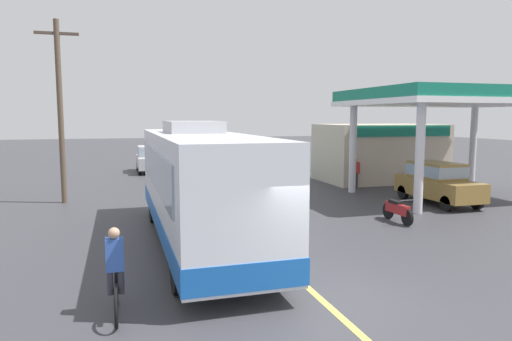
# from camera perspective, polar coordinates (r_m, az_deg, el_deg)

# --- Properties ---
(ground) EXTENTS (120.00, 120.00, 0.00)m
(ground) POSITION_cam_1_polar(r_m,az_deg,el_deg) (28.75, -8.63, -1.08)
(ground) COLOR #38383D
(lane_divider_stripe) EXTENTS (0.16, 50.00, 0.01)m
(lane_divider_stripe) POSITION_cam_1_polar(r_m,az_deg,el_deg) (23.86, -6.93, -2.61)
(lane_divider_stripe) COLOR #D8CC4C
(lane_divider_stripe) RESTS_ON ground
(coach_bus_main) EXTENTS (2.60, 11.04, 3.69)m
(coach_bus_main) POSITION_cam_1_polar(r_m,az_deg,el_deg) (13.93, -7.17, -2.04)
(coach_bus_main) COLOR silver
(coach_bus_main) RESTS_ON ground
(gas_station_roadside) EXTENTS (9.10, 11.95, 5.10)m
(gas_station_roadside) POSITION_cam_1_polar(r_m,az_deg,el_deg) (26.95, 17.36, 3.80)
(gas_station_roadside) COLOR #147259
(gas_station_roadside) RESTS_ON ground
(car_at_pump) EXTENTS (1.70, 4.20, 1.82)m
(car_at_pump) POSITION_cam_1_polar(r_m,az_deg,el_deg) (21.85, 21.59, -1.20)
(car_at_pump) COLOR olive
(car_at_pump) RESTS_ON ground
(minibus_opposing_lane) EXTENTS (2.04, 6.13, 2.44)m
(minibus_opposing_lane) POSITION_cam_1_polar(r_m,az_deg,el_deg) (27.49, -4.24, 1.72)
(minibus_opposing_lane) COLOR teal
(minibus_opposing_lane) RESTS_ON ground
(cyclist_on_shoulder) EXTENTS (0.34, 1.82, 1.72)m
(cyclist_on_shoulder) POSITION_cam_1_polar(r_m,az_deg,el_deg) (9.44, -17.05, -12.32)
(cyclist_on_shoulder) COLOR black
(cyclist_on_shoulder) RESTS_ON ground
(motorcycle_parked_forecourt) EXTENTS (0.55, 1.80, 0.92)m
(motorcycle_parked_forecourt) POSITION_cam_1_polar(r_m,az_deg,el_deg) (17.56, 17.13, -4.71)
(motorcycle_parked_forecourt) COLOR black
(motorcycle_parked_forecourt) RESTS_ON ground
(pedestrian_near_pump) EXTENTS (0.55, 0.22, 1.66)m
(pedestrian_near_pump) POSITION_cam_1_polar(r_m,az_deg,el_deg) (25.31, 12.23, -0.06)
(pedestrian_near_pump) COLOR #33333F
(pedestrian_near_pump) RESTS_ON ground
(car_trailing_behind_bus) EXTENTS (1.70, 4.20, 1.82)m
(car_trailing_behind_bus) POSITION_cam_1_polar(r_m,az_deg,el_deg) (32.94, -13.08, 1.57)
(car_trailing_behind_bus) COLOR #B2B2B7
(car_trailing_behind_bus) RESTS_ON ground
(utility_pole_roadside) EXTENTS (1.80, 0.24, 8.00)m
(utility_pole_roadside) POSITION_cam_1_polar(r_m,az_deg,el_deg) (22.04, -23.13, 7.07)
(utility_pole_roadside) COLOR brown
(utility_pole_roadside) RESTS_ON ground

